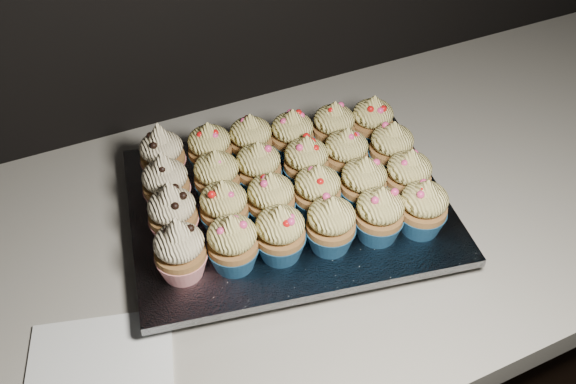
% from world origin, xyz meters
% --- Properties ---
extents(worktop, '(2.44, 0.64, 0.04)m').
position_xyz_m(worktop, '(0.00, 1.70, 0.88)').
color(worktop, beige).
rests_on(worktop, cabinet).
extents(napkin, '(0.20, 0.20, 0.00)m').
position_xyz_m(napkin, '(-0.17, 1.56, 0.90)').
color(napkin, white).
rests_on(napkin, worktop).
extents(baking_tray, '(0.44, 0.37, 0.02)m').
position_xyz_m(baking_tray, '(0.13, 1.70, 0.91)').
color(baking_tray, black).
rests_on(baking_tray, worktop).
extents(foil_lining, '(0.48, 0.41, 0.01)m').
position_xyz_m(foil_lining, '(0.13, 1.70, 0.93)').
color(foil_lining, silver).
rests_on(foil_lining, baking_tray).
extents(cupcake_0, '(0.06, 0.06, 0.10)m').
position_xyz_m(cupcake_0, '(-0.04, 1.64, 0.97)').
color(cupcake_0, red).
rests_on(cupcake_0, foil_lining).
extents(cupcake_1, '(0.06, 0.06, 0.08)m').
position_xyz_m(cupcake_1, '(0.02, 1.63, 0.97)').
color(cupcake_1, navy).
rests_on(cupcake_1, foil_lining).
extents(cupcake_2, '(0.06, 0.06, 0.08)m').
position_xyz_m(cupcake_2, '(0.08, 1.62, 0.97)').
color(cupcake_2, navy).
rests_on(cupcake_2, foil_lining).
extents(cupcake_3, '(0.06, 0.06, 0.08)m').
position_xyz_m(cupcake_3, '(0.14, 1.60, 0.97)').
color(cupcake_3, navy).
rests_on(cupcake_3, foil_lining).
extents(cupcake_4, '(0.06, 0.06, 0.08)m').
position_xyz_m(cupcake_4, '(0.20, 1.59, 0.97)').
color(cupcake_4, navy).
rests_on(cupcake_4, foil_lining).
extents(cupcake_5, '(0.06, 0.06, 0.08)m').
position_xyz_m(cupcake_5, '(0.26, 1.58, 0.97)').
color(cupcake_5, navy).
rests_on(cupcake_5, foil_lining).
extents(cupcake_6, '(0.06, 0.06, 0.10)m').
position_xyz_m(cupcake_6, '(-0.03, 1.70, 0.97)').
color(cupcake_6, red).
rests_on(cupcake_6, foil_lining).
extents(cupcake_7, '(0.06, 0.06, 0.08)m').
position_xyz_m(cupcake_7, '(0.03, 1.69, 0.97)').
color(cupcake_7, navy).
rests_on(cupcake_7, foil_lining).
extents(cupcake_8, '(0.06, 0.06, 0.08)m').
position_xyz_m(cupcake_8, '(0.09, 1.67, 0.97)').
color(cupcake_8, navy).
rests_on(cupcake_8, foil_lining).
extents(cupcake_9, '(0.06, 0.06, 0.08)m').
position_xyz_m(cupcake_9, '(0.15, 1.66, 0.97)').
color(cupcake_9, navy).
rests_on(cupcake_9, foil_lining).
extents(cupcake_10, '(0.06, 0.06, 0.08)m').
position_xyz_m(cupcake_10, '(0.21, 1.65, 0.97)').
color(cupcake_10, navy).
rests_on(cupcake_10, foil_lining).
extents(cupcake_11, '(0.06, 0.06, 0.08)m').
position_xyz_m(cupcake_11, '(0.28, 1.64, 0.97)').
color(cupcake_11, navy).
rests_on(cupcake_11, foil_lining).
extents(cupcake_12, '(0.06, 0.06, 0.10)m').
position_xyz_m(cupcake_12, '(-0.02, 1.76, 0.97)').
color(cupcake_12, red).
rests_on(cupcake_12, foil_lining).
extents(cupcake_13, '(0.06, 0.06, 0.08)m').
position_xyz_m(cupcake_13, '(0.05, 1.75, 0.97)').
color(cupcake_13, navy).
rests_on(cupcake_13, foil_lining).
extents(cupcake_14, '(0.06, 0.06, 0.08)m').
position_xyz_m(cupcake_14, '(0.10, 1.74, 0.97)').
color(cupcake_14, navy).
rests_on(cupcake_14, foil_lining).
extents(cupcake_15, '(0.06, 0.06, 0.08)m').
position_xyz_m(cupcake_15, '(0.17, 1.72, 0.97)').
color(cupcake_15, navy).
rests_on(cupcake_15, foil_lining).
extents(cupcake_16, '(0.06, 0.06, 0.08)m').
position_xyz_m(cupcake_16, '(0.22, 1.71, 0.97)').
color(cupcake_16, navy).
rests_on(cupcake_16, foil_lining).
extents(cupcake_17, '(0.06, 0.06, 0.08)m').
position_xyz_m(cupcake_17, '(0.29, 1.70, 0.97)').
color(cupcake_17, navy).
rests_on(cupcake_17, foil_lining).
extents(cupcake_18, '(0.06, 0.06, 0.10)m').
position_xyz_m(cupcake_18, '(-0.01, 1.82, 0.97)').
color(cupcake_18, red).
rests_on(cupcake_18, foil_lining).
extents(cupcake_19, '(0.06, 0.06, 0.08)m').
position_xyz_m(cupcake_19, '(0.06, 1.81, 0.97)').
color(cupcake_19, navy).
rests_on(cupcake_19, foil_lining).
extents(cupcake_20, '(0.06, 0.06, 0.08)m').
position_xyz_m(cupcake_20, '(0.12, 1.80, 0.97)').
color(cupcake_20, navy).
rests_on(cupcake_20, foil_lining).
extents(cupcake_21, '(0.06, 0.06, 0.08)m').
position_xyz_m(cupcake_21, '(0.18, 1.78, 0.97)').
color(cupcake_21, navy).
rests_on(cupcake_21, foil_lining).
extents(cupcake_22, '(0.06, 0.06, 0.08)m').
position_xyz_m(cupcake_22, '(0.24, 1.78, 0.97)').
color(cupcake_22, navy).
rests_on(cupcake_22, foil_lining).
extents(cupcake_23, '(0.06, 0.06, 0.08)m').
position_xyz_m(cupcake_23, '(0.30, 1.76, 0.97)').
color(cupcake_23, navy).
rests_on(cupcake_23, foil_lining).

